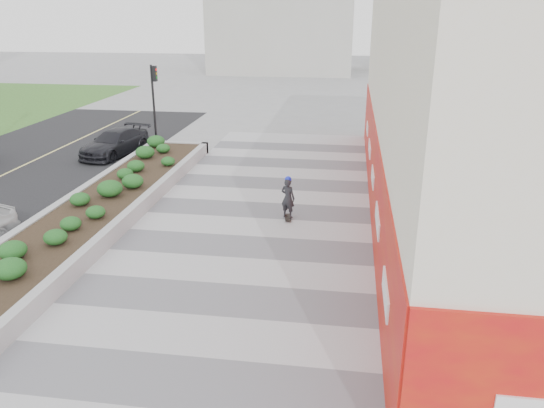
{
  "coord_description": "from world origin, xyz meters",
  "views": [
    {
      "loc": [
        3.04,
        -9.6,
        6.85
      ],
      "look_at": [
        0.76,
        5.94,
        1.1
      ],
      "focal_mm": 35.0,
      "sensor_mm": 36.0,
      "label": 1
    }
  ],
  "objects_px": {
    "traffic_signal_near": "(154,93)",
    "car_dark": "(115,143)",
    "planter": "(102,203)",
    "skateboarder": "(288,198)"
  },
  "relations": [
    {
      "from": "traffic_signal_near",
      "to": "car_dark",
      "type": "xyz_separation_m",
      "value": [
        -1.27,
        -2.58,
        -2.13
      ]
    },
    {
      "from": "traffic_signal_near",
      "to": "car_dark",
      "type": "distance_m",
      "value": 3.58
    },
    {
      "from": "traffic_signal_near",
      "to": "skateboarder",
      "type": "bearing_deg",
      "value": -50.34
    },
    {
      "from": "skateboarder",
      "to": "planter",
      "type": "bearing_deg",
      "value": 173.87
    },
    {
      "from": "traffic_signal_near",
      "to": "planter",
      "type": "bearing_deg",
      "value": -80.65
    },
    {
      "from": "planter",
      "to": "skateboarder",
      "type": "xyz_separation_m",
      "value": [
        6.59,
        0.46,
        0.37
      ]
    },
    {
      "from": "planter",
      "to": "car_dark",
      "type": "relative_size",
      "value": 4.17
    },
    {
      "from": "traffic_signal_near",
      "to": "skateboarder",
      "type": "distance_m",
      "value": 13.18
    },
    {
      "from": "planter",
      "to": "skateboarder",
      "type": "bearing_deg",
      "value": 4.03
    },
    {
      "from": "planter",
      "to": "car_dark",
      "type": "height_order",
      "value": "car_dark"
    }
  ]
}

